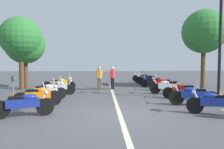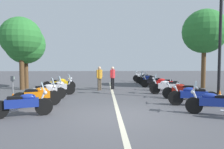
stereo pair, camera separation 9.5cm
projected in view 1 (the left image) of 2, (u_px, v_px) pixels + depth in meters
ground_plane at (120, 116)px, 7.04m from camera, size 80.00×80.00×0.00m
lane_centre_stripe at (114, 97)px, 11.01m from camera, size 16.22×0.16×0.01m
motorcycle_left_row_0 at (24, 104)px, 6.89m from camera, size 0.88×1.98×1.20m
motorcycle_left_row_1 at (39, 96)px, 8.52m from camera, size 1.00×1.90×1.22m
motorcycle_left_row_2 at (46, 91)px, 10.05m from camera, size 1.08×1.95×1.19m
motorcycle_left_row_3 at (57, 87)px, 11.59m from camera, size 0.88×2.07×1.20m
motorcycle_left_row_4 at (59, 84)px, 13.15m from camera, size 0.79×2.14×1.02m
motorcycle_right_row_0 at (215, 102)px, 7.16m from camera, size 0.95×1.93×1.19m
motorcycle_right_row_1 at (193, 95)px, 8.71m from camera, size 0.77×2.12×1.00m
motorcycle_right_row_2 at (183, 91)px, 10.24m from camera, size 0.96×2.04×0.98m
motorcycle_right_row_3 at (167, 87)px, 11.89m from camera, size 0.79×2.15×1.21m
motorcycle_right_row_4 at (164, 84)px, 13.45m from camera, size 0.74×2.07×1.02m
motorcycle_right_row_5 at (153, 82)px, 15.14m from camera, size 0.89×1.94×1.20m
motorcycle_right_row_6 at (149, 80)px, 16.91m from camera, size 0.95×1.92×1.21m
motorcycle_right_row_7 at (145, 78)px, 18.45m from camera, size 0.79×1.98×0.99m
motorcycle_right_row_8 at (142, 77)px, 20.12m from camera, size 0.89×2.02×1.21m
street_lamp_twin_globe at (220, 28)px, 9.77m from camera, size 0.32×1.22×5.33m
parking_meter at (13, 85)px, 8.87m from camera, size 0.20×0.15×1.29m
traffic_cone_0 at (14, 98)px, 8.90m from camera, size 0.36×0.36×0.61m
traffic_cone_2 at (220, 96)px, 9.53m from camera, size 0.36×0.36×0.61m
bystander_0 at (113, 76)px, 14.20m from camera, size 0.43×0.37×1.62m
bystander_1 at (99, 76)px, 13.64m from camera, size 0.41×0.39×1.63m
roadside_tree_0 at (204, 32)px, 14.79m from camera, size 3.21×3.21×5.82m
roadside_tree_1 at (25, 44)px, 14.46m from camera, size 2.84×2.84×4.65m
roadside_tree_2 at (21, 38)px, 13.81m from camera, size 2.82×2.82×5.05m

